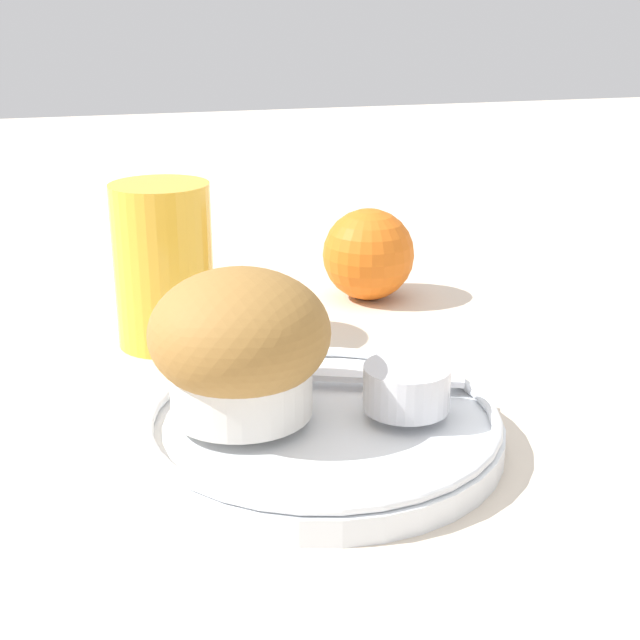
# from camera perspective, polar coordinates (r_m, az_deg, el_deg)

# --- Properties ---
(ground_plane) EXTENTS (3.00, 3.00, 0.00)m
(ground_plane) POSITION_cam_1_polar(r_m,az_deg,el_deg) (0.48, 2.12, -8.20)
(ground_plane) COLOR beige
(plate) EXTENTS (0.19, 0.19, 0.02)m
(plate) POSITION_cam_1_polar(r_m,az_deg,el_deg) (0.48, 0.16, -6.94)
(plate) COLOR white
(plate) RESTS_ON ground_plane
(muffin) EXTENTS (0.09, 0.09, 0.08)m
(muffin) POSITION_cam_1_polar(r_m,az_deg,el_deg) (0.46, -5.14, -1.61)
(muffin) COLOR silver
(muffin) RESTS_ON plate
(cream_ramekin) EXTENTS (0.05, 0.05, 0.02)m
(cream_ramekin) POSITION_cam_1_polar(r_m,az_deg,el_deg) (0.47, 5.49, -4.09)
(cream_ramekin) COLOR silver
(cream_ramekin) RESTS_ON plate
(berry_pair) EXTENTS (0.03, 0.01, 0.01)m
(berry_pair) POSITION_cam_1_polar(r_m,az_deg,el_deg) (0.50, -4.26, -3.70)
(berry_pair) COLOR #B7192D
(berry_pair) RESTS_ON plate
(butter_knife) EXTENTS (0.15, 0.08, 0.00)m
(butter_knife) POSITION_cam_1_polar(r_m,az_deg,el_deg) (0.51, 0.15, -3.47)
(butter_knife) COLOR silver
(butter_knife) RESTS_ON plate
(orange_fruit) EXTENTS (0.07, 0.07, 0.07)m
(orange_fruit) POSITION_cam_1_polar(r_m,az_deg,el_deg) (0.70, 3.12, 4.22)
(orange_fruit) COLOR orange
(orange_fruit) RESTS_ON ground_plane
(juice_glass) EXTENTS (0.07, 0.07, 0.11)m
(juice_glass) POSITION_cam_1_polar(r_m,az_deg,el_deg) (0.61, -9.98, 3.48)
(juice_glass) COLOR gold
(juice_glass) RESTS_ON ground_plane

